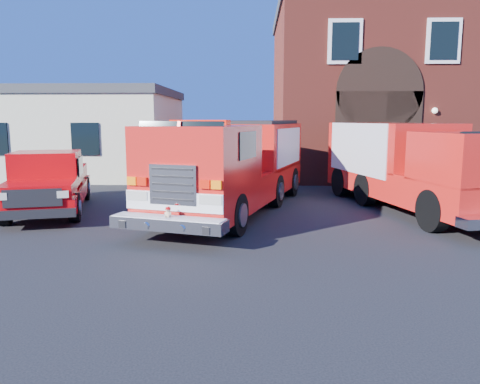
{
  "coord_description": "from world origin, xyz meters",
  "views": [
    {
      "loc": [
        0.31,
        -11.07,
        2.84
      ],
      "look_at": [
        0.0,
        -1.2,
        1.3
      ],
      "focal_mm": 35.0,
      "sensor_mm": 36.0,
      "label": 1
    }
  ],
  "objects_px": {
    "side_building": "(75,132)",
    "pickup_truck": "(49,183)",
    "secondary_truck": "(412,163)",
    "fire_station": "(422,92)",
    "fire_engine": "(236,164)"
  },
  "relations": [
    {
      "from": "pickup_truck",
      "to": "fire_engine",
      "type": "bearing_deg",
      "value": 2.7
    },
    {
      "from": "fire_station",
      "to": "side_building",
      "type": "relative_size",
      "value": 1.49
    },
    {
      "from": "pickup_truck",
      "to": "secondary_truck",
      "type": "xyz_separation_m",
      "value": [
        11.32,
        0.61,
        0.59
      ]
    },
    {
      "from": "side_building",
      "to": "pickup_truck",
      "type": "xyz_separation_m",
      "value": [
        2.93,
        -9.88,
        -1.32
      ]
    },
    {
      "from": "fire_station",
      "to": "fire_engine",
      "type": "xyz_separation_m",
      "value": [
        -9.27,
        -10.6,
        -2.79
      ]
    },
    {
      "from": "side_building",
      "to": "secondary_truck",
      "type": "xyz_separation_m",
      "value": [
        14.26,
        -9.27,
        -0.73
      ]
    },
    {
      "from": "pickup_truck",
      "to": "secondary_truck",
      "type": "height_order",
      "value": "secondary_truck"
    },
    {
      "from": "side_building",
      "to": "secondary_truck",
      "type": "distance_m",
      "value": 17.02
    },
    {
      "from": "side_building",
      "to": "secondary_truck",
      "type": "height_order",
      "value": "side_building"
    },
    {
      "from": "side_building",
      "to": "pickup_truck",
      "type": "bearing_deg",
      "value": -73.47
    },
    {
      "from": "fire_station",
      "to": "pickup_truck",
      "type": "bearing_deg",
      "value": -144.17
    },
    {
      "from": "fire_station",
      "to": "secondary_truck",
      "type": "relative_size",
      "value": 1.74
    },
    {
      "from": "fire_station",
      "to": "pickup_truck",
      "type": "xyz_separation_m",
      "value": [
        -15.06,
        -10.87,
        -3.37
      ]
    },
    {
      "from": "fire_station",
      "to": "secondary_truck",
      "type": "bearing_deg",
      "value": -110.0
    },
    {
      "from": "fire_engine",
      "to": "secondary_truck",
      "type": "relative_size",
      "value": 1.09
    }
  ]
}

